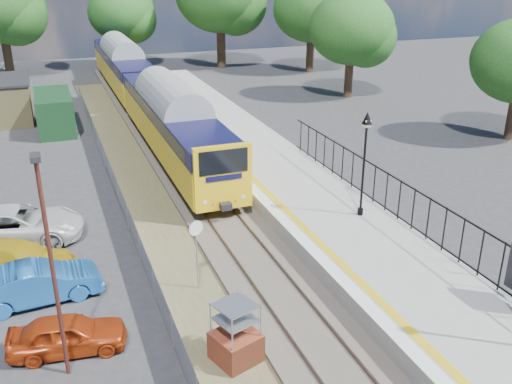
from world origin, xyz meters
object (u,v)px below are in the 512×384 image
carpark_lamp (51,257)px  car_blue (38,283)px  car_white (15,225)px  speed_sign (196,244)px  victorian_lamp_north (366,140)px  brick_plinth (236,334)px  car_red (67,334)px  train (142,86)px  car_yellow (17,259)px

carpark_lamp → car_blue: 5.42m
car_white → speed_sign: bearing=-126.0°
victorian_lamp_north → brick_plinth: 10.63m
carpark_lamp → car_red: (0.10, 1.07, -3.27)m
brick_plinth → car_red: 5.23m
carpark_lamp → car_white: bearing=98.9°
brick_plinth → speed_sign: size_ratio=0.72×
carpark_lamp → car_blue: bearing=98.8°
train → carpark_lamp: bearing=-104.5°
brick_plinth → speed_sign: speed_sign is taller
train → car_red: (-7.27, -27.47, -1.74)m
brick_plinth → car_white: brick_plinth is taller
carpark_lamp → car_yellow: carpark_lamp is taller
train → car_red: train is taller
car_white → car_red: bearing=-159.4°
car_blue → car_white: size_ratio=0.76×
car_blue → car_white: car_white is taller
victorian_lamp_north → car_blue: victorian_lamp_north is taller
car_yellow → car_white: bearing=25.7°
speed_sign → carpark_lamp: (-4.77, -3.05, 1.96)m
victorian_lamp_north → train: (-5.30, 23.42, -1.96)m
carpark_lamp → car_blue: carpark_lamp is taller
brick_plinth → car_white: size_ratio=0.36×
carpark_lamp → car_yellow: size_ratio=1.49×
brick_plinth → car_red: size_ratio=0.57×
carpark_lamp → car_red: 3.44m
train → car_yellow: train is taller
brick_plinth → car_yellow: bearing=128.7°
victorian_lamp_north → car_red: size_ratio=1.30×
car_yellow → car_white: 2.98m
car_blue → victorian_lamp_north: bearing=-92.4°
car_red → car_yellow: car_yellow is taller
car_yellow → car_white: (-0.07, 2.98, 0.12)m
brick_plinth → car_blue: bearing=134.6°
car_red → car_blue: bearing=20.4°
victorian_lamp_north → car_red: (-12.57, -4.05, -3.69)m
victorian_lamp_north → speed_sign: (-7.90, -2.07, -2.38)m
car_yellow → car_white: car_white is taller
brick_plinth → carpark_lamp: 5.74m
speed_sign → car_blue: bearing=148.9°
car_red → car_blue: 3.37m
victorian_lamp_north → carpark_lamp: 13.67m
speed_sign → car_red: bearing=-174.7°
car_yellow → carpark_lamp: bearing=-143.4°
victorian_lamp_north → car_yellow: size_ratio=1.01×
brick_plinth → speed_sign: 4.36m
brick_plinth → car_white: 12.44m
victorian_lamp_north → car_blue: (-13.34, -0.77, -3.59)m
speed_sign → car_blue: speed_sign is taller
car_red → car_yellow: bearing=22.6°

